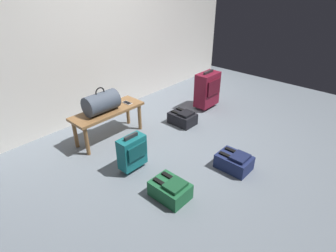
{
  "coord_description": "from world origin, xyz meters",
  "views": [
    {
      "loc": [
        -2.37,
        -1.93,
        1.99
      ],
      "look_at": [
        -0.05,
        0.16,
        0.25
      ],
      "focal_mm": 29.16,
      "sensor_mm": 36.0,
      "label": 1
    }
  ],
  "objects_px": {
    "suitcase_small_teal": "(132,152)",
    "backpack_green": "(170,189)",
    "backpack_navy": "(234,162)",
    "backpack_dark": "(183,118)",
    "bench": "(108,114)",
    "duffel_bag_slate": "(101,102)",
    "suitcase_upright_burgundy": "(207,89)",
    "cell_phone": "(127,103)"
  },
  "relations": [
    {
      "from": "suitcase_small_teal",
      "to": "backpack_dark",
      "type": "xyz_separation_m",
      "value": [
        1.24,
        0.28,
        -0.15
      ]
    },
    {
      "from": "backpack_green",
      "to": "bench",
      "type": "bearing_deg",
      "value": 77.56
    },
    {
      "from": "suitcase_small_teal",
      "to": "backpack_green",
      "type": "distance_m",
      "value": 0.64
    },
    {
      "from": "backpack_navy",
      "to": "backpack_dark",
      "type": "bearing_deg",
      "value": 68.71
    },
    {
      "from": "bench",
      "to": "cell_phone",
      "type": "relative_size",
      "value": 6.94
    },
    {
      "from": "duffel_bag_slate",
      "to": "backpack_green",
      "type": "distance_m",
      "value": 1.48
    },
    {
      "from": "cell_phone",
      "to": "suitcase_upright_burgundy",
      "type": "height_order",
      "value": "suitcase_upright_burgundy"
    },
    {
      "from": "bench",
      "to": "backpack_navy",
      "type": "distance_m",
      "value": 1.74
    },
    {
      "from": "duffel_bag_slate",
      "to": "backpack_green",
      "type": "xyz_separation_m",
      "value": [
        -0.23,
        -1.39,
        -0.46
      ]
    },
    {
      "from": "duffel_bag_slate",
      "to": "suitcase_small_teal",
      "type": "height_order",
      "value": "duffel_bag_slate"
    },
    {
      "from": "bench",
      "to": "cell_phone",
      "type": "distance_m",
      "value": 0.32
    },
    {
      "from": "cell_phone",
      "to": "backpack_navy",
      "type": "bearing_deg",
      "value": -82.01
    },
    {
      "from": "duffel_bag_slate",
      "to": "cell_phone",
      "type": "distance_m",
      "value": 0.41
    },
    {
      "from": "suitcase_upright_burgundy",
      "to": "backpack_dark",
      "type": "relative_size",
      "value": 1.69
    },
    {
      "from": "cell_phone",
      "to": "backpack_dark",
      "type": "relative_size",
      "value": 0.38
    },
    {
      "from": "backpack_navy",
      "to": "suitcase_small_teal",
      "type": "bearing_deg",
      "value": 132.72
    },
    {
      "from": "backpack_green",
      "to": "backpack_navy",
      "type": "distance_m",
      "value": 0.88
    },
    {
      "from": "duffel_bag_slate",
      "to": "suitcase_upright_burgundy",
      "type": "distance_m",
      "value": 1.84
    },
    {
      "from": "suitcase_small_teal",
      "to": "backpack_navy",
      "type": "relative_size",
      "value": 1.21
    },
    {
      "from": "suitcase_small_teal",
      "to": "backpack_dark",
      "type": "bearing_deg",
      "value": 12.79
    },
    {
      "from": "duffel_bag_slate",
      "to": "cell_phone",
      "type": "xyz_separation_m",
      "value": [
        0.39,
        -0.03,
        -0.13
      ]
    },
    {
      "from": "bench",
      "to": "backpack_green",
      "type": "relative_size",
      "value": 2.63
    },
    {
      "from": "bench",
      "to": "cell_phone",
      "type": "height_order",
      "value": "cell_phone"
    },
    {
      "from": "bench",
      "to": "suitcase_small_teal",
      "type": "distance_m",
      "value": 0.82
    },
    {
      "from": "duffel_bag_slate",
      "to": "backpack_dark",
      "type": "height_order",
      "value": "duffel_bag_slate"
    },
    {
      "from": "backpack_dark",
      "to": "suitcase_upright_burgundy",
      "type": "bearing_deg",
      "value": 5.54
    },
    {
      "from": "bench",
      "to": "cell_phone",
      "type": "bearing_deg",
      "value": -5.45
    },
    {
      "from": "backpack_green",
      "to": "backpack_dark",
      "type": "bearing_deg",
      "value": 35.01
    },
    {
      "from": "backpack_navy",
      "to": "suitcase_upright_burgundy",
      "type": "bearing_deg",
      "value": 46.15
    },
    {
      "from": "cell_phone",
      "to": "suitcase_small_teal",
      "type": "distance_m",
      "value": 0.95
    },
    {
      "from": "bench",
      "to": "backpack_green",
      "type": "bearing_deg",
      "value": -102.44
    },
    {
      "from": "duffel_bag_slate",
      "to": "backpack_green",
      "type": "height_order",
      "value": "duffel_bag_slate"
    },
    {
      "from": "bench",
      "to": "backpack_green",
      "type": "distance_m",
      "value": 1.45
    },
    {
      "from": "cell_phone",
      "to": "suitcase_upright_burgundy",
      "type": "xyz_separation_m",
      "value": [
        1.39,
        -0.39,
        -0.1
      ]
    },
    {
      "from": "suitcase_small_teal",
      "to": "backpack_navy",
      "type": "distance_m",
      "value": 1.18
    },
    {
      "from": "duffel_bag_slate",
      "to": "suitcase_upright_burgundy",
      "type": "xyz_separation_m",
      "value": [
        1.78,
        -0.42,
        -0.23
      ]
    },
    {
      "from": "bench",
      "to": "duffel_bag_slate",
      "type": "relative_size",
      "value": 2.27
    },
    {
      "from": "suitcase_small_teal",
      "to": "backpack_dark",
      "type": "relative_size",
      "value": 1.21
    },
    {
      "from": "suitcase_upright_burgundy",
      "to": "suitcase_small_teal",
      "type": "relative_size",
      "value": 1.39
    },
    {
      "from": "bench",
      "to": "backpack_navy",
      "type": "xyz_separation_m",
      "value": [
        0.54,
        -1.63,
        -0.26
      ]
    },
    {
      "from": "suitcase_upright_burgundy",
      "to": "backpack_navy",
      "type": "relative_size",
      "value": 1.69
    },
    {
      "from": "duffel_bag_slate",
      "to": "cell_phone",
      "type": "height_order",
      "value": "duffel_bag_slate"
    }
  ]
}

